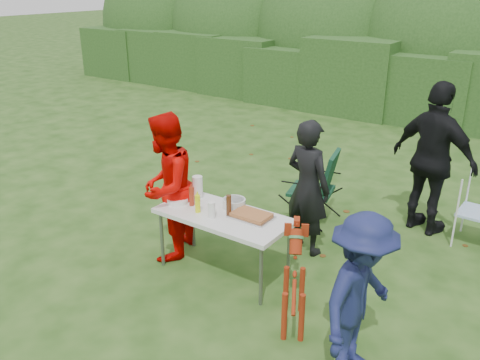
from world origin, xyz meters
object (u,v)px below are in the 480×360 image
Objects in this scene: dog at (294,286)px; beer_bottle at (229,206)px; person_cook at (308,187)px; person_black_puffy at (434,160)px; child at (360,297)px; person_red_jacket at (166,187)px; mustard_bottle at (198,204)px; folding_table at (223,218)px; ketchup_bottle at (192,196)px; paper_towel_roll at (198,187)px; camping_chair at (311,186)px.

dog is 3.77× the size of beer_bottle.
person_black_puffy is at bearing -115.84° from person_cook.
child is at bearing -136.33° from dog.
child is (2.64, -0.56, -0.14)m from person_red_jacket.
mustard_bottle is (0.54, -0.08, -0.04)m from person_red_jacket.
person_black_puffy is at bearing -37.60° from dog.
person_black_puffy is 1.35× the size of child.
person_black_puffy reaches higher than folding_table.
mustard_bottle is 0.20m from ketchup_bottle.
folding_table is at bearing 74.31° from person_red_jacket.
person_red_jacket reaches higher than person_cook.
child is at bearing 112.86° from person_black_puffy.
person_black_puffy is at bearing 46.45° from paper_towel_roll.
beer_bottle is (-0.43, -1.00, 0.03)m from person_cook.
camping_chair is 1.74m from paper_towel_roll.
mustard_bottle is 0.36m from beer_bottle.
folding_table is 1.45× the size of camping_chair.
mustard_bottle is at bearing 63.22° from camping_chair.
person_black_puffy reaches higher than dog.
child is at bearing 141.29° from person_cook.
child reaches higher than mustard_bottle.
ketchup_bottle is 0.85× the size of paper_towel_roll.
folding_table is 7.50× the size of mustard_bottle.
person_cook reaches higher than beer_bottle.
paper_towel_roll is at bearing 74.22° from child.
paper_towel_roll reaches higher than folding_table.
dog is at bearing -19.64° from beer_bottle.
person_cook is at bearing 66.90° from beer_bottle.
beer_bottle is at bearing 2.48° from ketchup_bottle.
ketchup_bottle is (-0.17, 0.10, 0.01)m from mustard_bottle.
dog is 1.45m from mustard_bottle.
folding_table is 6.82× the size of ketchup_bottle.
folding_table is 1.02× the size of child.
camping_chair reaches higher than folding_table.
ketchup_bottle is 0.24m from paper_towel_roll.
person_cook is 1.61× the size of camping_chair.
child reaches higher than beer_bottle.
dog is at bearing -19.12° from paper_towel_roll.
person_cook is 1.30m from paper_towel_roll.
paper_towel_roll is at bearing 159.10° from folding_table.
person_cook is 8.32× the size of mustard_bottle.
mustard_bottle is at bearing -50.54° from paper_towel_roll.
camping_chair is 1.94m from mustard_bottle.
person_red_jacket is 7.34× the size of beer_bottle.
dog is at bearing 75.01° from child.
person_cook is 6.93× the size of beer_bottle.
paper_towel_roll is at bearing 161.79° from beer_bottle.
mustard_bottle is (-0.26, -0.12, 0.15)m from folding_table.
beer_bottle is (0.33, 0.12, 0.02)m from mustard_bottle.
person_red_jacket is (-1.30, -1.05, 0.05)m from person_cook.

